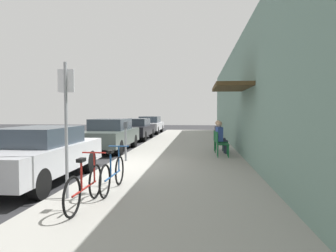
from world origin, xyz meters
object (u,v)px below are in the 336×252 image
Objects in this scene: parking_meter at (126,138)px; cafe_chair_1 at (219,141)px; parked_car_3 at (150,125)px; cafe_chair_2 at (218,139)px; parked_car_0 at (39,154)px; bicycle_0 at (85,187)px; parked_car_1 at (110,134)px; seated_patron_2 at (219,134)px; parked_car_2 at (136,129)px; seated_patron_1 at (221,136)px; cafe_chair_0 at (221,143)px; street_sign at (66,119)px; bicycle_1 at (113,174)px.

cafe_chair_1 is at bearing 32.81° from parking_meter.
parked_car_3 is 12.18m from cafe_chair_2.
cafe_chair_1 is at bearing 45.23° from parked_car_0.
parking_meter is 3.89m from cafe_chair_1.
parked_car_1 is at bearing 104.03° from bicycle_0.
bicycle_0 is 8.37m from seated_patron_2.
parked_car_2 is 5.41m from parked_car_3.
parking_meter reaches higher than bicycle_0.
bicycle_0 is 1.33× the size of seated_patron_1.
parked_car_2 is at bearing 98.49° from bicycle_0.
parked_car_1 is 3.41× the size of seated_patron_2.
cafe_chair_0 is 0.67× the size of seated_patron_2.
cafe_chair_2 is at bearing 167.03° from seated_patron_2.
street_sign is at bearing -85.39° from parked_car_3.
seated_patron_2 reaches higher than parked_car_0.
parked_car_2 is 13.82m from bicycle_0.
parked_car_2 is 8.28m from seated_patron_1.
parked_car_2 is 7.52m from cafe_chair_2.
cafe_chair_0 is at bearing -93.88° from seated_patron_1.
street_sign reaches higher than parking_meter.
bicycle_0 is at bearing -41.03° from street_sign.
bicycle_0 is at bearing -45.95° from parked_car_0.
cafe_chair_2 is at bearing 89.93° from cafe_chair_0.
street_sign is at bearing -114.48° from seated_patron_2.
parked_car_0 is at bearing -129.79° from cafe_chair_2.
cafe_chair_0 is at bearing -90.07° from cafe_chair_2.
parking_meter reaches higher than cafe_chair_0.
cafe_chair_0 is (4.81, -2.09, -0.12)m from parked_car_1.
seated_patron_1 is (2.83, 6.97, 0.34)m from bicycle_0.
bicycle_1 is at bearing -114.19° from seated_patron_1.
bicycle_0 is at bearing -81.51° from parked_car_2.
bicycle_1 is 1.97× the size of cafe_chair_0.
parking_meter is at bearing -159.47° from cafe_chair_0.
street_sign is at bearing -83.51° from parked_car_2.
street_sign is at bearing -47.54° from parked_car_0.
parked_car_0 is 3.16m from parking_meter.
parking_meter is 3.86m from bicycle_1.
parked_car_3 is at bearing 90.00° from parked_car_1.
parked_car_2 is 1.00× the size of parked_car_3.
seated_patron_2 reaches higher than cafe_chair_2.
parked_car_0 reaches higher than cafe_chair_1.
parked_car_3 is 3.41× the size of seated_patron_1.
cafe_chair_1 is at bearing -169.29° from seated_patron_1.
bicycle_0 is 7.49m from cafe_chair_1.
parked_car_2 reaches higher than cafe_chair_1.
cafe_chair_2 is (2.77, 7.89, 0.14)m from bicycle_0.
cafe_chair_1 is 0.67× the size of seated_patron_2.
cafe_chair_2 is (2.59, 6.81, 0.14)m from bicycle_1.
parked_car_2 is 5.06× the size of cafe_chair_0.
street_sign is 2.99× the size of cafe_chair_2.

